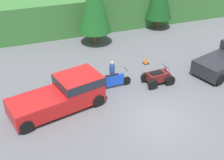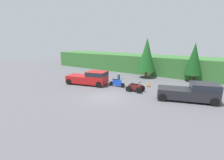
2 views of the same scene
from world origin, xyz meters
name	(u,v)px [view 1 (image 1 of 2)]	position (x,y,z in m)	size (l,w,h in m)	color
ground_plane	(159,121)	(0.00, 0.00, 0.00)	(80.00, 80.00, 0.00)	#5B5B60
hillside_backdrop	(82,9)	(0.00, 16.00, 1.54)	(44.00, 6.00, 3.08)	#387033
tree_left	(94,1)	(-0.17, 11.30, 3.62)	(2.71, 2.71, 6.16)	brown
pickup_truck_red	(64,93)	(-4.61, 3.13, 0.97)	(5.78, 3.36, 1.85)	red
dirt_bike	(115,81)	(-1.09, 4.17, 0.49)	(2.28, 0.60, 1.20)	black
quad_atv	(158,77)	(1.77, 3.65, 0.47)	(2.03, 1.32, 1.18)	black
rider_person	(112,72)	(-1.11, 4.62, 0.92)	(0.40, 0.40, 1.70)	brown
traffic_cone	(146,60)	(2.27, 6.49, 0.25)	(0.42, 0.42, 0.55)	black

